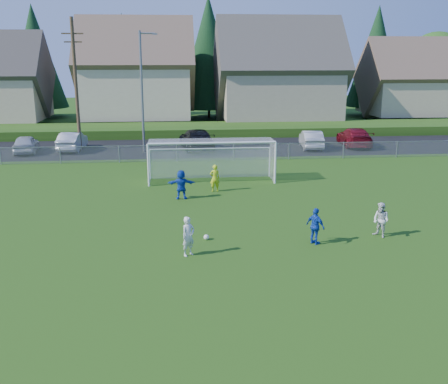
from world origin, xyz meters
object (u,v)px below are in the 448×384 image
Objects in this scene: car_b at (72,141)px; car_d at (197,139)px; car_f at (311,139)px; player_blue_b at (181,184)px; player_white_b at (381,220)px; player_white_a at (188,236)px; player_blue_a at (315,226)px; car_a at (26,144)px; car_g at (354,137)px; soccer_goal at (211,154)px; soccer_ball at (206,237)px; goalkeeper at (215,178)px.

car_d is at bearing 179.85° from car_b.
player_blue_b is at bearing 60.18° from car_f.
player_white_a is at bearing -110.03° from player_white_b.
player_blue_a is 0.34× the size of car_f.
player_blue_b is (-8.07, 6.70, 0.04)m from player_white_b.
player_blue_b reaches higher than car_f.
car_a is 26.04m from car_g.
player_blue_b is at bearing -158.99° from player_white_b.
soccer_goal reaches higher than car_f.
player_white_b is 27.31m from car_b.
player_blue_b is 4.43m from soccer_goal.
car_g is at bearing -59.00° from player_blue_a.
car_f is at bearing 172.12° from car_d.
player_blue_b is 0.39× the size of car_a.
soccer_ball is 0.14× the size of player_blue_b.
car_a is (-12.55, 20.78, 0.57)m from soccer_ball.
soccer_goal is (-3.34, 11.18, 0.89)m from player_blue_a.
car_d is 9.18m from car_f.
player_blue_b is (-5.18, 7.25, 0.03)m from player_blue_a.
soccer_goal is at bearing -97.11° from goalkeeper.
car_g is (3.77, 0.63, 0.04)m from car_f.
car_d reaches higher than player_white_b.
soccer_ball is at bearing -95.20° from soccer_goal.
car_f is 0.84× the size of car_g.
player_blue_b is 18.53m from car_a.
car_d is at bearing -94.63° from player_blue_b.
player_blue_a is at bearing 93.62° from car_d.
player_blue_b is 20.74m from car_g.
soccer_ball is at bearing 75.62° from goalkeeper.
player_blue_b reaches higher than player_blue_a.
soccer_goal is (1.70, 11.93, 0.87)m from player_white_a.
player_white_a is 0.35× the size of car_b.
car_f is 0.58× the size of soccer_goal.
car_a is 17.11m from soccer_goal.
car_g reaches higher than player_blue_a.
soccer_ball is at bearing 41.83° from player_blue_a.
player_white_a is 1.03× the size of player_white_b.
player_blue_a is 0.29× the size of car_g.
car_a is 22.26m from car_f.
player_blue_b is at bearing 122.43° from car_a.
player_white_a reaches higher than player_white_b.
player_blue_b is at bearing 51.35° from car_g.
car_d reaches higher than player_blue_a.
car_d reaches higher than car_b.
soccer_goal is at bearing 135.31° from car_b.
car_g is 16.71m from soccer_goal.
soccer_goal is at bearing -19.83° from player_blue_a.
car_d reaches higher than soccer_ball.
player_white_b is 0.97× the size of goalkeeper.
car_a is 0.91× the size of car_b.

